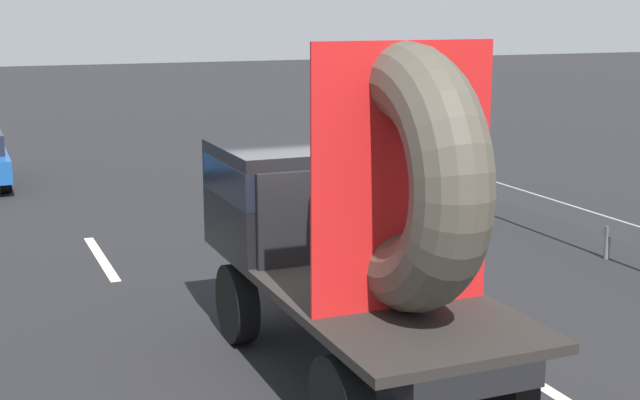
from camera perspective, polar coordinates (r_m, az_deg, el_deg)
The scene contains 5 objects.
ground_plane at distance 10.59m, azimuth 2.46°, elevation -10.48°, with size 120.00×120.00×0.00m, color black.
flatbed_truck at distance 9.87m, azimuth 1.58°, elevation -0.93°, with size 2.02×5.09×3.79m.
guardrail at distance 16.80m, azimuth 14.10°, elevation -0.40°, with size 0.10×14.19×0.71m.
lane_dash_left_far at distance 15.32m, azimuth -13.85°, elevation -3.62°, with size 2.86×0.16×0.01m, color beige.
lane_dash_right_far at distance 16.37m, azimuth -1.21°, elevation -2.25°, with size 2.61×0.16×0.01m, color beige.
Camera 1 is at (-4.16, -8.84, 4.07)m, focal length 49.94 mm.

